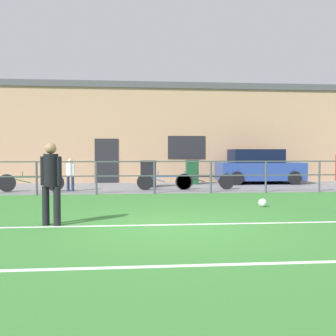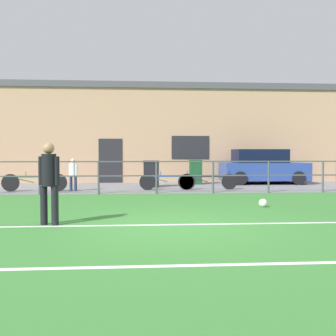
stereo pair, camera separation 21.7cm
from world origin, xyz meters
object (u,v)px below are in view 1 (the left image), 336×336
object	(u,v)px
parked_car_red	(258,167)
bicycle_parked_2	(165,181)
player_goalkeeper	(51,179)
soccer_ball_match	(263,203)
bicycle_parked_3	(205,181)
bicycle_parked_0	(31,182)
spectator_child	(70,173)
trash_bin_0	(148,174)
trash_bin_1	(192,172)

from	to	relation	value
parked_car_red	bicycle_parked_2	distance (m)	5.36
player_goalkeeper	soccer_ball_match	world-z (taller)	player_goalkeeper
bicycle_parked_3	bicycle_parked_0	bearing A→B (deg)	-178.00
bicycle_parked_2	bicycle_parked_3	size ratio (longest dim) A/B	0.93
spectator_child	bicycle_parked_3	world-z (taller)	spectator_child
bicycle_parked_0	trash_bin_0	xyz separation A→B (m)	(4.32, 1.53, 0.22)
parked_car_red	trash_bin_0	size ratio (longest dim) A/B	3.51
soccer_ball_match	parked_car_red	world-z (taller)	parked_car_red
spectator_child	bicycle_parked_0	distance (m)	1.44
bicycle_parked_2	trash_bin_1	bearing A→B (deg)	60.72
parked_car_red	soccer_ball_match	bearing A→B (deg)	-107.69
trash_bin_0	trash_bin_1	world-z (taller)	trash_bin_0
player_goalkeeper	bicycle_parked_0	size ratio (longest dim) A/B	0.69
soccer_ball_match	player_goalkeeper	bearing A→B (deg)	-156.68
spectator_child	trash_bin_1	world-z (taller)	spectator_child
parked_car_red	trash_bin_0	distance (m)	5.36
bicycle_parked_2	bicycle_parked_3	xyz separation A→B (m)	(1.55, 0.00, -0.00)
soccer_ball_match	spectator_child	distance (m)	7.33
bicycle_parked_0	bicycle_parked_3	xyz separation A→B (m)	(6.45, 0.23, -0.02)
bicycle_parked_3	trash_bin_0	distance (m)	2.51
player_goalkeeper	soccer_ball_match	xyz separation A→B (m)	(5.03, 2.17, -0.82)
soccer_ball_match	trash_bin_0	bearing A→B (deg)	114.57
parked_car_red	bicycle_parked_2	size ratio (longest dim) A/B	1.79
spectator_child	trash_bin_0	distance (m)	3.28
bicycle_parked_2	trash_bin_0	distance (m)	1.45
player_goalkeeper	soccer_ball_match	distance (m)	5.53
spectator_child	trash_bin_1	xyz separation A→B (m)	(4.96, 2.77, -0.14)
player_goalkeeper	parked_car_red	bearing A→B (deg)	69.70
soccer_ball_match	bicycle_parked_2	world-z (taller)	bicycle_parked_2
player_goalkeeper	trash_bin_1	size ratio (longest dim) A/B	1.50
player_goalkeeper	bicycle_parked_0	distance (m)	7.02
spectator_child	trash_bin_0	world-z (taller)	spectator_child
player_goalkeeper	trash_bin_1	world-z (taller)	player_goalkeeper
player_goalkeeper	bicycle_parked_3	world-z (taller)	player_goalkeeper
trash_bin_0	spectator_child	bearing A→B (deg)	-153.23
player_goalkeeper	soccer_ball_match	bearing A→B (deg)	40.53
parked_car_red	bicycle_parked_0	world-z (taller)	parked_car_red
spectator_child	bicycle_parked_2	distance (m)	3.53
soccer_ball_match	spectator_child	size ratio (longest dim) A/B	0.18
bicycle_parked_2	bicycle_parked_3	world-z (taller)	bicycle_parked_2
trash_bin_1	spectator_child	bearing A→B (deg)	-150.83
bicycle_parked_2	spectator_child	bearing A→B (deg)	-177.25
bicycle_parked_2	trash_bin_1	size ratio (longest dim) A/B	1.97
soccer_ball_match	trash_bin_1	bearing A→B (deg)	95.66
soccer_ball_match	bicycle_parked_3	size ratio (longest dim) A/B	0.10
bicycle_parked_0	trash_bin_0	bearing A→B (deg)	19.53
parked_car_red	trash_bin_0	xyz separation A→B (m)	(-5.16, -1.44, -0.19)
parked_car_red	bicycle_parked_2	world-z (taller)	parked_car_red
player_goalkeeper	spectator_child	world-z (taller)	player_goalkeeper
spectator_child	bicycle_parked_3	xyz separation A→B (m)	(5.05, 0.17, -0.37)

